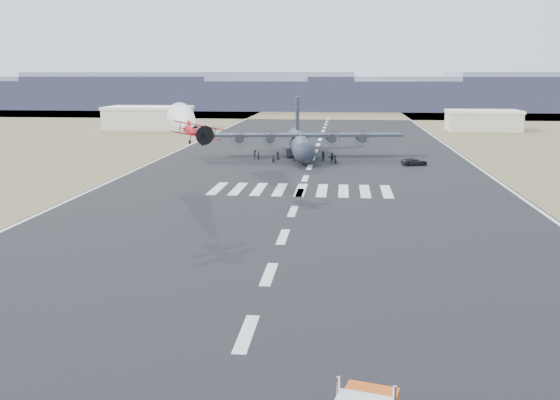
% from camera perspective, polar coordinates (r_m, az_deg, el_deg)
% --- Properties ---
extents(ground, '(500.00, 500.00, 0.00)m').
position_cam_1_polar(ground, '(40.30, -3.09, -12.10)').
color(ground, black).
rests_on(ground, ground).
extents(scrub_far, '(500.00, 80.00, 0.00)m').
position_cam_1_polar(scrub_far, '(267.04, 4.61, 7.95)').
color(scrub_far, olive).
rests_on(scrub_far, ground).
extents(runway_markings, '(60.00, 260.00, 0.01)m').
position_cam_1_polar(runway_markings, '(97.99, 2.32, 1.98)').
color(runway_markings, silver).
rests_on(runway_markings, ground).
extents(ridge_seg_b, '(150.00, 50.00, 15.00)m').
position_cam_1_polar(ridge_seg_b, '(326.24, -19.04, 9.32)').
color(ridge_seg_b, slate).
rests_on(ridge_seg_b, ground).
extents(ridge_seg_c, '(150.00, 50.00, 17.00)m').
position_cam_1_polar(ridge_seg_c, '(304.93, -7.73, 9.91)').
color(ridge_seg_c, slate).
rests_on(ridge_seg_c, ground).
extents(ridge_seg_d, '(150.00, 50.00, 13.00)m').
position_cam_1_polar(ridge_seg_d, '(296.70, 4.76, 9.55)').
color(ridge_seg_d, slate).
rests_on(ridge_seg_d, ground).
extents(ridge_seg_e, '(150.00, 50.00, 15.00)m').
position_cam_1_polar(ridge_seg_e, '(302.45, 17.34, 9.30)').
color(ridge_seg_e, slate).
rests_on(ridge_seg_e, ground).
extents(hangar_left, '(24.50, 14.50, 6.70)m').
position_cam_1_polar(hangar_left, '(190.91, -11.93, 7.39)').
color(hangar_left, '#BDB8A8').
rests_on(hangar_left, ground).
extents(hangar_right, '(20.50, 12.50, 5.90)m').
position_cam_1_polar(hangar_right, '(191.21, 18.07, 6.96)').
color(hangar_right, '#BDB8A8').
rests_on(hangar_right, ground).
extents(aerobatic_biplane, '(6.04, 5.75, 2.94)m').
position_cam_1_polar(aerobatic_biplane, '(72.25, -7.73, 6.23)').
color(aerobatic_biplane, '#B10B16').
extents(smoke_trail, '(9.75, 24.87, 3.87)m').
position_cam_1_polar(smoke_trail, '(93.80, -8.87, 7.48)').
color(smoke_trail, white).
extents(transport_aircraft, '(39.61, 32.52, 11.43)m').
position_cam_1_polar(transport_aircraft, '(124.34, 1.83, 5.37)').
color(transport_aircraft, '#1D212C').
rests_on(transport_aircraft, ground).
extents(support_vehicle, '(5.12, 3.43, 1.30)m').
position_cam_1_polar(support_vehicle, '(114.65, 12.19, 3.44)').
color(support_vehicle, black).
rests_on(support_vehicle, ground).
extents(crew_a, '(0.61, 0.51, 1.65)m').
position_cam_1_polar(crew_a, '(114.36, -0.61, 3.77)').
color(crew_a, black).
rests_on(crew_a, ground).
extents(crew_b, '(0.83, 0.90, 1.58)m').
position_cam_1_polar(crew_b, '(114.72, 5.03, 3.73)').
color(crew_b, black).
rests_on(crew_b, ground).
extents(crew_c, '(1.12, 1.29, 1.83)m').
position_cam_1_polar(crew_c, '(119.94, -2.30, 4.16)').
color(crew_c, black).
rests_on(crew_c, ground).
extents(crew_d, '(1.01, 1.15, 1.76)m').
position_cam_1_polar(crew_d, '(117.55, 1.34, 4.00)').
color(crew_d, black).
rests_on(crew_d, ground).
extents(crew_e, '(0.91, 0.85, 1.60)m').
position_cam_1_polar(crew_e, '(119.58, -0.22, 4.09)').
color(crew_e, black).
rests_on(crew_e, ground).
extents(crew_f, '(1.74, 0.93, 1.79)m').
position_cam_1_polar(crew_f, '(116.26, 4.78, 3.89)').
color(crew_f, black).
rests_on(crew_f, ground).
extents(crew_g, '(0.52, 0.61, 1.61)m').
position_cam_1_polar(crew_g, '(119.11, -2.00, 4.06)').
color(crew_g, black).
rests_on(crew_g, ground).
extents(crew_h, '(0.96, 0.99, 1.75)m').
position_cam_1_polar(crew_h, '(118.53, 3.95, 4.04)').
color(crew_h, black).
rests_on(crew_h, ground).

